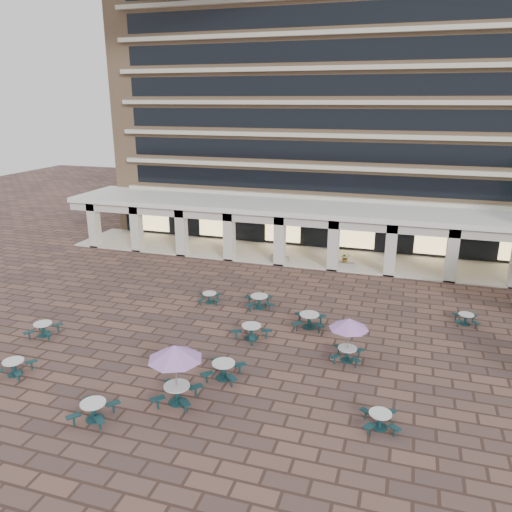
% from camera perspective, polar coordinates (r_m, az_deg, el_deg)
% --- Properties ---
extents(ground, '(120.00, 120.00, 0.00)m').
position_cam_1_polar(ground, '(28.10, 0.33, -9.02)').
color(ground, brown).
rests_on(ground, ground).
extents(apartment_building, '(40.00, 15.50, 25.20)m').
position_cam_1_polar(apartment_building, '(50.06, 9.38, 17.33)').
color(apartment_building, tan).
rests_on(apartment_building, ground).
extents(retail_arcade, '(42.00, 6.60, 4.40)m').
position_cam_1_polar(retail_arcade, '(40.67, 6.50, 3.81)').
color(retail_arcade, white).
rests_on(retail_arcade, ground).
extents(picnic_table_0, '(1.89, 1.89, 0.74)m').
position_cam_1_polar(picnic_table_0, '(30.25, -23.14, -7.59)').
color(picnic_table_0, '#123536').
rests_on(picnic_table_0, ground).
extents(picnic_table_1, '(1.87, 1.87, 0.78)m').
position_cam_1_polar(picnic_table_1, '(22.27, -18.07, -16.32)').
color(picnic_table_1, '#123536').
rests_on(picnic_table_1, ground).
extents(picnic_table_2, '(1.87, 1.87, 0.82)m').
position_cam_1_polar(picnic_table_2, '(23.95, -3.72, -12.76)').
color(picnic_table_2, '#123536').
rests_on(picnic_table_2, ground).
extents(picnic_table_3, '(1.73, 1.73, 0.68)m').
position_cam_1_polar(picnic_table_3, '(21.42, 13.98, -17.61)').
color(picnic_table_3, '#123536').
rests_on(picnic_table_3, ground).
extents(picnic_table_5, '(1.83, 1.83, 0.74)m').
position_cam_1_polar(picnic_table_5, '(26.81, -25.93, -11.27)').
color(picnic_table_5, '#123536').
rests_on(picnic_table_5, ground).
extents(picnic_table_6, '(2.36, 2.36, 2.72)m').
position_cam_1_polar(picnic_table_6, '(21.56, -9.24, -11.08)').
color(picnic_table_6, '#123536').
rests_on(picnic_table_6, ground).
extents(picnic_table_8, '(1.76, 1.76, 0.68)m').
position_cam_1_polar(picnic_table_8, '(32.28, -5.34, -4.68)').
color(picnic_table_8, '#123536').
rests_on(picnic_table_8, ground).
extents(picnic_table_9, '(2.03, 2.03, 0.85)m').
position_cam_1_polar(picnic_table_9, '(28.91, 6.10, -7.22)').
color(picnic_table_9, '#123536').
rests_on(picnic_table_9, ground).
extents(picnic_table_10, '(2.20, 2.20, 0.80)m').
position_cam_1_polar(picnic_table_10, '(27.51, -0.53, -8.52)').
color(picnic_table_10, '#123536').
rests_on(picnic_table_10, ground).
extents(picnic_table_11, '(1.99, 1.99, 2.29)m').
position_cam_1_polar(picnic_table_11, '(25.11, 10.57, -7.78)').
color(picnic_table_11, '#123536').
rests_on(picnic_table_11, ground).
extents(picnic_table_12, '(2.21, 2.21, 0.82)m').
position_cam_1_polar(picnic_table_12, '(31.36, 0.37, -5.11)').
color(picnic_table_12, '#123536').
rests_on(picnic_table_12, ground).
extents(picnic_table_13, '(1.51, 1.51, 0.65)m').
position_cam_1_polar(picnic_table_13, '(31.63, 22.85, -6.57)').
color(picnic_table_13, '#123536').
rests_on(picnic_table_13, ground).
extents(planter_left, '(1.50, 0.60, 1.18)m').
position_cam_1_polar(planter_left, '(40.05, 2.66, -0.11)').
color(planter_left, gray).
rests_on(planter_left, ground).
extents(planter_right, '(1.50, 0.78, 1.25)m').
position_cam_1_polar(planter_right, '(39.10, 10.13, -0.73)').
color(planter_right, gray).
rests_on(planter_right, ground).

